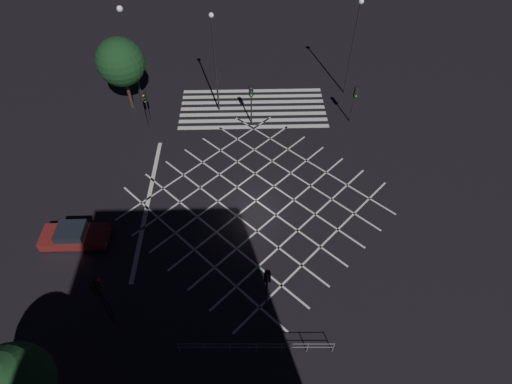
# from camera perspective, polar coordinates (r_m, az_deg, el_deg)

# --- Properties ---
(ground_plane) EXTENTS (200.00, 200.00, 0.00)m
(ground_plane) POSITION_cam_1_polar(r_m,az_deg,el_deg) (28.39, -0.00, -1.24)
(ground_plane) COLOR black
(road_markings) EXTENTS (19.39, 23.68, 0.01)m
(road_markings) POSITION_cam_1_polar(r_m,az_deg,el_deg) (32.81, -0.93, 6.99)
(road_markings) COLOR silver
(road_markings) RESTS_ON ground_plane
(traffic_light_median_north) EXTENTS (0.36, 0.39, 3.79)m
(traffic_light_median_north) POSITION_cam_1_polar(r_m,az_deg,el_deg) (21.50, 1.59, -12.80)
(traffic_light_median_north) COLOR black
(traffic_light_median_north) RESTS_ON ground_plane
(traffic_light_se_cross) EXTENTS (0.36, 0.39, 3.35)m
(traffic_light_se_cross) POSITION_cam_1_polar(r_m,az_deg,el_deg) (34.36, -15.53, 12.31)
(traffic_light_se_cross) COLOR black
(traffic_light_se_cross) RESTS_ON ground_plane
(traffic_light_ne_main) EXTENTS (0.39, 0.36, 4.04)m
(traffic_light_ne_main) POSITION_cam_1_polar(r_m,az_deg,el_deg) (22.54, -21.32, -12.91)
(traffic_light_ne_main) COLOR black
(traffic_light_ne_main) RESTS_ON ground_plane
(traffic_light_se_main) EXTENTS (0.39, 0.36, 3.88)m
(traffic_light_se_main) POSITION_cam_1_polar(r_m,az_deg,el_deg) (33.71, -15.86, 12.26)
(traffic_light_se_main) COLOR black
(traffic_light_se_main) RESTS_ON ground_plane
(traffic_light_ne_cross) EXTENTS (0.36, 0.39, 3.90)m
(traffic_light_ne_cross) POSITION_cam_1_polar(r_m,az_deg,el_deg) (22.51, -21.44, -13.64)
(traffic_light_ne_cross) COLOR black
(traffic_light_ne_cross) RESTS_ON ground_plane
(traffic_light_sw_cross) EXTENTS (0.36, 0.39, 3.51)m
(traffic_light_sw_cross) POSITION_cam_1_polar(r_m,az_deg,el_deg) (34.48, 13.97, 13.02)
(traffic_light_sw_cross) COLOR black
(traffic_light_sw_cross) RESTS_ON ground_plane
(traffic_light_median_south) EXTENTS (0.36, 0.39, 3.76)m
(traffic_light_median_south) POSITION_cam_1_polar(r_m,az_deg,el_deg) (33.22, -0.70, 13.43)
(traffic_light_median_south) COLOR black
(traffic_light_median_south) RESTS_ON ground_plane
(street_lamp_east) EXTENTS (0.40, 0.40, 8.64)m
(street_lamp_east) POSITION_cam_1_polar(r_m,az_deg,el_deg) (33.68, -5.97, 19.08)
(street_lamp_east) COLOR black
(street_lamp_east) RESTS_ON ground_plane
(street_lamp_west) EXTENTS (0.52, 0.52, 8.38)m
(street_lamp_west) POSITION_cam_1_polar(r_m,az_deg,el_deg) (36.44, -18.01, 20.42)
(street_lamp_west) COLOR black
(street_lamp_west) RESTS_ON ground_plane
(street_lamp_far) EXTENTS (0.45, 0.45, 8.57)m
(street_lamp_far) POSITION_cam_1_polar(r_m,az_deg,el_deg) (36.69, 13.93, 20.96)
(street_lamp_far) COLOR black
(street_lamp_far) RESTS_ON ground_plane
(street_tree_far) EXTENTS (3.98, 3.98, 6.40)m
(street_tree_far) POSITION_cam_1_polar(r_m,az_deg,el_deg) (36.12, -18.80, 17.16)
(street_tree_far) COLOR #38281C
(street_tree_far) RESTS_ON ground_plane
(waiting_car) EXTENTS (4.22, 1.77, 1.35)m
(waiting_car) POSITION_cam_1_polar(r_m,az_deg,el_deg) (28.22, -24.51, -5.70)
(waiting_car) COLOR maroon
(waiting_car) RESTS_ON ground_plane
(pedestrian_railing) EXTENTS (8.13, 0.26, 1.05)m
(pedestrian_railing) POSITION_cam_1_polar(r_m,az_deg,el_deg) (22.25, 0.00, -21.21)
(pedestrian_railing) COLOR gray
(pedestrian_railing) RESTS_ON ground_plane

